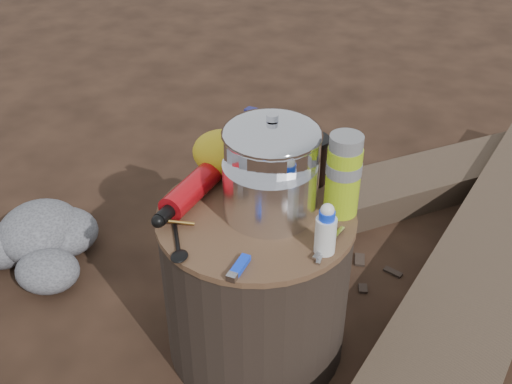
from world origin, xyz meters
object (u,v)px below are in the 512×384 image
(fuel_bottle, at_px, (193,189))
(stump, at_px, (256,282))
(thermos, at_px, (343,176))
(camping_pot, at_px, (272,163))
(travel_mug, at_px, (311,160))
(log_main, at_px, (491,261))

(fuel_bottle, bearing_deg, stump, 5.79)
(stump, height_order, thermos, thermos)
(camping_pot, xyz_separation_m, thermos, (0.16, 0.02, -0.01))
(travel_mug, bearing_deg, camping_pot, -118.80)
(thermos, xyz_separation_m, travel_mug, (-0.10, 0.10, -0.04))
(camping_pot, xyz_separation_m, travel_mug, (0.06, 0.12, -0.05))
(camping_pot, bearing_deg, fuel_bottle, -164.99)
(fuel_bottle, relative_size, travel_mug, 2.15)
(log_main, height_order, fuel_bottle, fuel_bottle)
(stump, height_order, fuel_bottle, fuel_bottle)
(stump, relative_size, fuel_bottle, 1.78)
(fuel_bottle, xyz_separation_m, travel_mug, (0.24, 0.17, 0.03))
(camping_pot, height_order, thermos, camping_pot)
(stump, height_order, camping_pot, camping_pot)
(log_main, height_order, thermos, thermos)
(stump, xyz_separation_m, thermos, (0.18, 0.07, 0.31))
(stump, distance_m, fuel_bottle, 0.29)
(fuel_bottle, bearing_deg, camping_pot, 24.03)
(stump, distance_m, thermos, 0.36)
(thermos, relative_size, travel_mug, 1.64)
(log_main, height_order, travel_mug, travel_mug)
(camping_pot, relative_size, fuel_bottle, 0.85)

